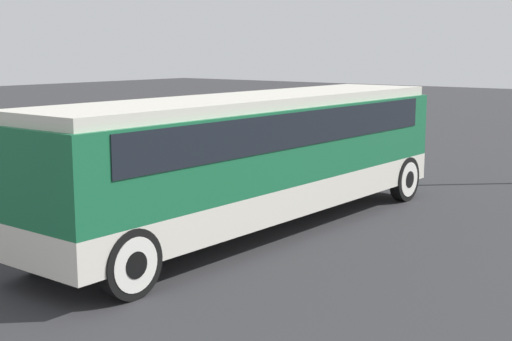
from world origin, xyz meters
TOP-DOWN VIEW (x-y plane):
  - ground_plane at (0.00, 0.00)m, footprint 120.00×120.00m
  - tour_bus at (0.10, -0.00)m, footprint 11.45×2.57m
  - parked_car_mid at (4.97, 7.15)m, footprint 4.34×1.83m
  - parked_car_far at (-0.36, 7.91)m, footprint 4.41×1.84m

SIDE VIEW (x-z plane):
  - ground_plane at x=0.00m, z-range 0.00..0.00m
  - parked_car_mid at x=4.97m, z-range 0.00..1.37m
  - parked_car_far at x=-0.36m, z-range 0.01..1.39m
  - tour_bus at x=0.10m, z-range 0.32..3.24m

